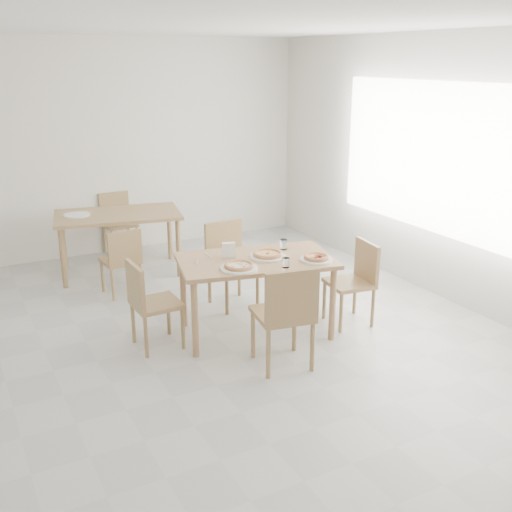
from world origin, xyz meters
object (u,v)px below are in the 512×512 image
chair_north (229,257)px  tumbler_a (283,244)px  chair_south (286,311)px  napkin_holder (229,251)px  plate_mushroom (239,268)px  chair_west (148,299)px  chair_east (356,277)px  pizza_pepperoni (316,257)px  plate_pepperoni (316,260)px  chair_back_s (122,257)px  plate_empty (77,215)px  chair_back_n (117,219)px  tumbler_b (286,263)px  plate_margherita (268,256)px  pizza_margherita (268,254)px  second_table (118,220)px  main_table (256,268)px  pizza_mushroom (239,266)px

chair_north → tumbler_a: size_ratio=8.95×
chair_south → napkin_holder: (-0.10, 0.89, 0.28)m
napkin_holder → plate_mushroom: bearing=-82.1°
chair_south → chair_west: size_ratio=1.13×
chair_south → chair_east: 1.22m
pizza_pepperoni → tumbler_a: bearing=101.8°
chair_south → chair_east: chair_south is taller
plate_pepperoni → chair_north: bearing=108.0°
plate_mushroom → napkin_holder: (0.06, 0.33, 0.06)m
chair_back_s → plate_empty: bearing=-77.9°
chair_west → napkin_holder: napkin_holder is taller
tumbler_a → chair_back_n: (-0.83, 2.96, -0.33)m
plate_pepperoni → tumbler_a: 0.45m
tumbler_b → chair_back_n: (-0.58, 3.43, -0.32)m
plate_margherita → plate_pepperoni: size_ratio=1.14×
plate_margherita → plate_empty: 2.72m
chair_west → tumbler_a: size_ratio=8.34×
pizza_margherita → chair_back_s: bearing=121.9°
plate_margherita → plate_empty: size_ratio=1.13×
pizza_margherita → chair_back_n: 3.17m
chair_west → plate_margherita: (1.12, -0.19, 0.28)m
plate_pepperoni → chair_back_n: chair_back_n is taller
tumbler_a → second_table: tumbler_a is taller
main_table → chair_back_s: 1.76m
chair_east → pizza_pepperoni: 0.61m
plate_margherita → chair_back_s: 1.84m
chair_back_s → plate_empty: (-0.27, 0.88, 0.31)m
chair_west → tumbler_a: (1.37, -0.04, 0.32)m
pizza_margherita → plate_empty: pizza_margherita is taller
pizza_mushroom → pizza_pepperoni: bearing=-9.7°
main_table → chair_west: (-1.00, 0.17, -0.19)m
plate_margherita → plate_mushroom: same height
main_table → pizza_pepperoni: 0.57m
plate_margherita → pizza_pepperoni: 0.46m
pizza_margherita → pizza_mushroom: 0.42m
plate_mushroom → plate_pepperoni: size_ratio=1.12×
chair_north → tumbler_a: 0.78m
plate_pepperoni → tumbler_b: size_ratio=3.40×
main_table → chair_north: chair_north is taller
chair_back_n → plate_empty: size_ratio=2.69×
chair_west → pizza_margherita: chair_west is taller
plate_mushroom → pizza_mushroom: size_ratio=1.00×
main_table → tumbler_a: (0.37, 0.13, 0.14)m
pizza_mushroom → chair_back_s: (-0.58, 1.71, -0.34)m
second_table → chair_back_s: chair_back_s is taller
chair_east → pizza_mushroom: bearing=-85.3°
tumbler_b → napkin_holder: napkin_holder is taller
chair_west → pizza_margherita: size_ratio=2.92×
chair_south → pizza_pepperoni: (0.58, 0.44, 0.25)m
chair_back_n → plate_empty: chair_back_n is taller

